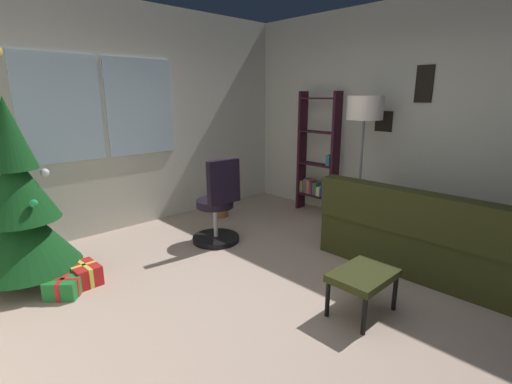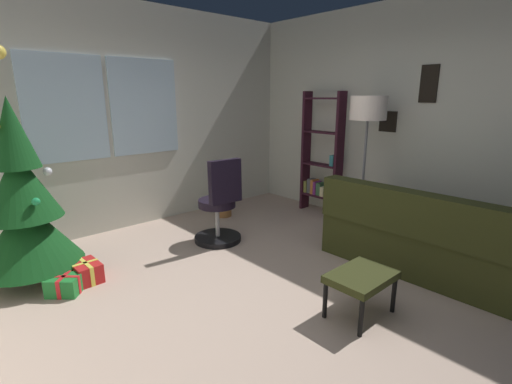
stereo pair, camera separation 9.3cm
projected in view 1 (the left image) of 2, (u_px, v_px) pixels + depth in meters
name	position (u px, v px, depth m)	size (l,w,h in m)	color
ground_plane	(275.00, 297.00, 3.33)	(4.80, 5.07, 0.10)	tan
wall_back_with_windows	(130.00, 118.00, 4.75)	(4.80, 0.12, 2.84)	beige
wall_right_with_frames	(412.00, 119.00, 4.59)	(0.12, 5.07, 2.84)	beige
couch	(448.00, 240.00, 3.71)	(1.57, 2.08, 0.86)	#2C2F13
footstool	(363.00, 278.00, 2.93)	(0.53, 0.38, 0.36)	#2C2F13
holiday_tree	(21.00, 209.00, 3.31)	(0.91, 0.91, 2.11)	#4C331E
gift_box_red	(85.00, 274.00, 3.46)	(0.23, 0.32, 0.19)	red
gift_box_green	(63.00, 288.00, 3.23)	(0.34, 0.33, 0.17)	#1E722D
office_chair	(218.00, 210.00, 4.34)	(0.56, 0.56, 1.02)	black
bookshelf	(317.00, 162.00, 5.44)	(0.18, 0.64, 1.77)	#341320
floor_lamp	(365.00, 115.00, 4.45)	(0.43, 0.43, 1.70)	slate
potted_plant	(222.00, 198.00, 5.37)	(0.33, 0.25, 0.71)	#925F32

